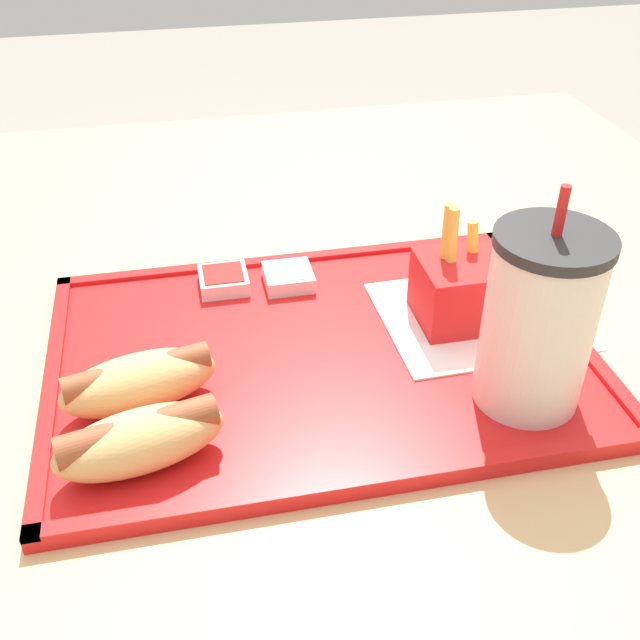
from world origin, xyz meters
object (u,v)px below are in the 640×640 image
object	(u,v)px
soda_cup	(539,320)
sauce_cup_mayo	(288,277)
fries_carton	(467,288)
sauce_cup_ketchup	(224,280)
hot_dog_near	(139,381)
hot_dog_far	(140,439)

from	to	relation	value
soda_cup	sauce_cup_mayo	bearing A→B (deg)	-52.22
fries_carton	sauce_cup_ketchup	world-z (taller)	fries_carton
sauce_cup_ketchup	sauce_cup_mayo	bearing A→B (deg)	173.19
hot_dog_near	sauce_cup_mayo	size ratio (longest dim) A/B	2.80
hot_dog_near	fries_carton	size ratio (longest dim) A/B	1.16
soda_cup	fries_carton	distance (m)	0.11
hot_dog_near	soda_cup	bearing A→B (deg)	170.35
hot_dog_far	sauce_cup_ketchup	size ratio (longest dim) A/B	2.80
fries_carton	soda_cup	bearing A→B (deg)	94.89
sauce_cup_mayo	soda_cup	bearing A→B (deg)	127.78
soda_cup	sauce_cup_mayo	distance (m)	0.25
hot_dog_near	sauce_cup_ketchup	bearing A→B (deg)	-116.94
sauce_cup_mayo	sauce_cup_ketchup	distance (m)	0.06
soda_cup	sauce_cup_ketchup	world-z (taller)	soda_cup
hot_dog_far	hot_dog_near	distance (m)	0.06
sauce_cup_mayo	sauce_cup_ketchup	size ratio (longest dim) A/B	1.00
soda_cup	hot_dog_far	size ratio (longest dim) A/B	1.41
hot_dog_far	hot_dog_near	size ratio (longest dim) A/B	1.00
soda_cup	fries_carton	xyz separation A→B (m)	(0.01, -0.10, -0.04)
sauce_cup_mayo	hot_dog_near	bearing A→B (deg)	46.53
hot_dog_far	sauce_cup_ketchup	bearing A→B (deg)	-109.79
hot_dog_near	fries_carton	world-z (taller)	fries_carton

